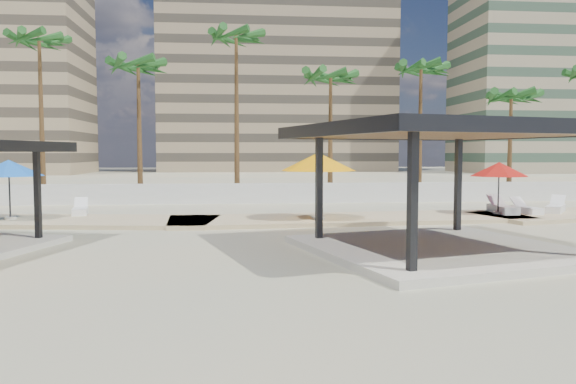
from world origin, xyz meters
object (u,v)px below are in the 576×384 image
at_px(lounger_a, 80,210).
at_px(lounger_c, 526,209).
at_px(pavilion_central, 440,177).
at_px(lounger_b, 502,209).
at_px(umbrella_c, 499,169).
at_px(lounger_d, 556,208).

height_order(lounger_a, lounger_c, lounger_a).
bearing_deg(pavilion_central, lounger_b, 39.41).
relative_size(umbrella_c, lounger_d, 1.51).
distance_m(pavilion_central, lounger_b, 11.33).
bearing_deg(lounger_d, lounger_c, 138.70).
bearing_deg(pavilion_central, lounger_a, 126.66).
distance_m(pavilion_central, lounger_a, 16.97).
bearing_deg(lounger_b, pavilion_central, 146.52).
distance_m(lounger_a, lounger_d, 22.50).
bearing_deg(lounger_b, lounger_a, 88.12).
distance_m(lounger_a, lounger_c, 20.87).
xyz_separation_m(lounger_b, lounger_c, (1.09, -0.15, -0.03)).
relative_size(pavilion_central, lounger_c, 4.83).
relative_size(pavilion_central, lounger_d, 4.61).
bearing_deg(lounger_a, lounger_c, -105.33).
bearing_deg(pavilion_central, umbrella_c, 39.96).
height_order(umbrella_c, lounger_a, umbrella_c).
relative_size(umbrella_c, lounger_a, 1.52).
height_order(pavilion_central, umbrella_c, pavilion_central).
height_order(lounger_c, lounger_d, lounger_d).
bearing_deg(lounger_a, lounger_b, -105.14).
relative_size(lounger_c, lounger_d, 0.95).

